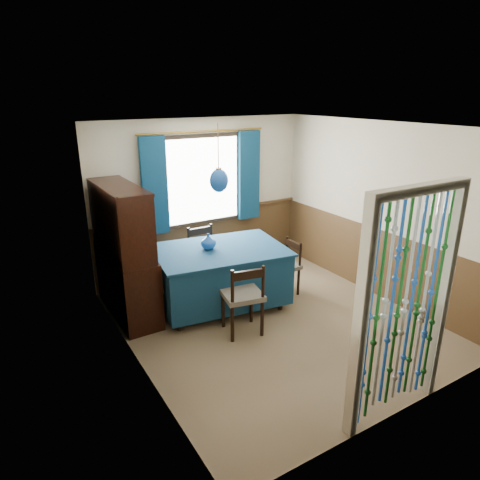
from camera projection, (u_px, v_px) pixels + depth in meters
floor at (272, 321)px, 5.64m from camera, size 4.00×4.00×0.00m
ceiling at (278, 126)px, 4.82m from camera, size 4.00×4.00×0.00m
wall_back at (202, 198)px, 6.85m from camera, size 3.60×0.00×3.60m
wall_front at (413, 294)px, 3.62m from camera, size 3.60×0.00×3.60m
wall_left at (131, 260)px, 4.35m from camera, size 0.00×4.00×4.00m
wall_right at (377, 211)px, 6.11m from camera, size 0.00×4.00×4.00m
wainscot_back at (204, 242)px, 7.08m from camera, size 3.60×0.00×3.60m
wainscot_front at (400, 368)px, 3.88m from camera, size 3.60×0.00×3.60m
wainscot_left at (138, 324)px, 4.61m from camera, size 0.00×4.00×4.00m
wainscot_right at (371, 260)px, 6.35m from camera, size 0.00×4.00×4.00m
window at (203, 180)px, 6.71m from camera, size 1.32×0.12×1.42m
doorway at (404, 312)px, 3.73m from camera, size 1.16×0.12×2.18m
dining_table at (220, 273)px, 5.92m from camera, size 1.91×1.45×0.85m
chair_near at (243, 296)px, 5.22m from camera, size 0.54×0.53×0.94m
chair_far at (205, 256)px, 6.54m from camera, size 0.46×0.44×0.93m
chair_left at (149, 289)px, 5.52m from camera, size 0.46×0.48×0.87m
chair_right at (286, 266)px, 6.31m from camera, size 0.39×0.40×0.81m
sideboard at (126, 272)px, 5.66m from camera, size 0.49×1.36×1.77m
pendant_lamp at (219, 180)px, 5.49m from camera, size 0.24×0.24×0.87m
vase_table at (208, 242)px, 5.78m from camera, size 0.22×0.22×0.20m
bowl_shelf at (132, 231)px, 5.30m from camera, size 0.21×0.21×0.05m
vase_sideboard at (120, 237)px, 5.86m from camera, size 0.21×0.21×0.18m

